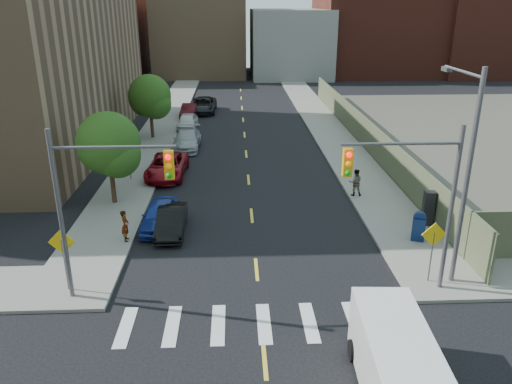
{
  "coord_description": "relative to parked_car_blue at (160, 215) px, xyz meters",
  "views": [
    {
      "loc": [
        -0.88,
        -11.52,
        11.22
      ],
      "look_at": [
        0.17,
        12.45,
        2.0
      ],
      "focal_mm": 35.0,
      "sensor_mm": 36.0,
      "label": 1
    }
  ],
  "objects": [
    {
      "name": "bg_bldg_fareast",
      "position": [
        42.88,
        57.34,
        8.3
      ],
      "size": [
        14.0,
        16.0,
        18.0
      ],
      "primitive_type": "cube",
      "color": "#592319",
      "rests_on": "ground"
    },
    {
      "name": "pedestrian_east",
      "position": [
        11.24,
        3.79,
        0.28
      ],
      "size": [
        0.87,
        0.71,
        1.66
      ],
      "primitive_type": "imported",
      "rotation": [
        0.0,
        0.0,
        3.03
      ],
      "color": "gray",
      "rests_on": "sidewalk_ne"
    },
    {
      "name": "parked_car_black",
      "position": [
        0.68,
        -0.65,
        -0.05
      ],
      "size": [
        1.43,
        3.97,
        1.3
      ],
      "primitive_type": "imported",
      "rotation": [
        0.0,
        0.0,
        0.01
      ],
      "color": "black",
      "rests_on": "ground"
    },
    {
      "name": "parked_car_blue",
      "position": [
        0.0,
        0.0,
        0.0
      ],
      "size": [
        1.85,
        4.19,
        1.4
      ],
      "primitive_type": "imported",
      "rotation": [
        0.0,
        0.0,
        -0.05
      ],
      "color": "navy",
      "rests_on": "ground"
    },
    {
      "name": "cargo_van",
      "position": [
        8.66,
        -12.26,
        0.5
      ],
      "size": [
        2.31,
        5.07,
        2.28
      ],
      "rotation": [
        0.0,
        0.0,
        -0.06
      ],
      "color": "white",
      "rests_on": "ground"
    },
    {
      "name": "tree_west_near",
      "position": [
        -3.13,
        3.38,
        2.78
      ],
      "size": [
        3.66,
        3.64,
        5.52
      ],
      "color": "#332114",
      "rests_on": "ground"
    },
    {
      "name": "parked_car_white",
      "position": [
        -0.37,
        21.55,
        0.03
      ],
      "size": [
        1.89,
        4.38,
        1.47
      ],
      "primitive_type": "imported",
      "rotation": [
        0.0,
        0.0,
        -0.04
      ],
      "color": "silver",
      "rests_on": "ground"
    },
    {
      "name": "bg_bldg_center",
      "position": [
        12.88,
        57.34,
        4.3
      ],
      "size": [
        12.0,
        16.0,
        10.0
      ],
      "primitive_type": "cube",
      "color": "gray",
      "rests_on": "ground"
    },
    {
      "name": "warn_sign_ne",
      "position": [
        12.08,
        -6.16,
        1.29
      ],
      "size": [
        1.06,
        0.06,
        2.83
      ],
      "color": "#59595E",
      "rests_on": "ground"
    },
    {
      "name": "warn_sign_midwest",
      "position": [
        -2.92,
        7.34,
        1.29
      ],
      "size": [
        1.06,
        0.06,
        2.83
      ],
      "color": "#59595E",
      "rests_on": "ground"
    },
    {
      "name": "bg_bldg_east",
      "position": [
        26.88,
        59.34,
        7.3
      ],
      "size": [
        18.0,
        18.0,
        16.0
      ],
      "primitive_type": "cube",
      "color": "#592319",
      "rests_on": "ground"
    },
    {
      "name": "parked_car_red",
      "position": [
        -0.62,
        8.2,
        0.03
      ],
      "size": [
        2.66,
        5.37,
        1.46
      ],
      "primitive_type": "imported",
      "rotation": [
        0.0,
        0.0,
        -0.05
      ],
      "color": "maroon",
      "rests_on": "ground"
    },
    {
      "name": "sidewalk_ne",
      "position": [
        12.63,
        28.84,
        -0.63
      ],
      "size": [
        3.5,
        73.0,
        0.15
      ],
      "primitive_type": "cube",
      "color": "gray",
      "rests_on": "ground"
    },
    {
      "name": "signal_nw",
      "position": [
        -1.11,
        -6.66,
        3.83
      ],
      "size": [
        4.59,
        0.3,
        7.0
      ],
      "color": "#59595E",
      "rests_on": "ground"
    },
    {
      "name": "bg_bldg_west",
      "position": [
        -17.12,
        57.34,
        5.3
      ],
      "size": [
        14.0,
        18.0,
        12.0
      ],
      "primitive_type": "cube",
      "color": "#592319",
      "rests_on": "ground"
    },
    {
      "name": "streetlight_ne",
      "position": [
        13.08,
        -5.77,
        4.52
      ],
      "size": [
        0.25,
        3.7,
        9.0
      ],
      "color": "#59595E",
      "rests_on": "ground"
    },
    {
      "name": "pedestrian_west",
      "position": [
        -1.42,
        -1.78,
        0.25
      ],
      "size": [
        0.43,
        0.61,
        1.59
      ],
      "primitive_type": "imported",
      "rotation": [
        0.0,
        0.0,
        1.66
      ],
      "color": "gray",
      "rests_on": "sidewalk_nw"
    },
    {
      "name": "bg_bldg_midwest",
      "position": [
        -1.12,
        59.34,
        6.8
      ],
      "size": [
        14.0,
        16.0,
        15.0
      ],
      "primitive_type": "cube",
      "color": "#8C6B4C",
      "rests_on": "ground"
    },
    {
      "name": "warn_sign_nw",
      "position": [
        -2.92,
        -6.16,
        1.29
      ],
      "size": [
        1.06,
        0.06,
        2.83
      ],
      "color": "#59595E",
      "rests_on": "ground"
    },
    {
      "name": "fence_north",
      "position": [
        14.48,
        15.34,
        0.55
      ],
      "size": [
        0.12,
        44.0,
        2.5
      ],
      "primitive_type": "cube",
      "color": "#576043",
      "rests_on": "ground"
    },
    {
      "name": "tree_west_far",
      "position": [
        -3.13,
        18.38,
        2.78
      ],
      "size": [
        3.66,
        3.64,
        5.52
      ],
      "color": "#332114",
      "rests_on": "ground"
    },
    {
      "name": "payphone",
      "position": [
        14.08,
        -0.56,
        0.37
      ],
      "size": [
        0.58,
        0.49,
        1.85
      ],
      "primitive_type": "cube",
      "rotation": [
        0.0,
        0.0,
        -0.08
      ],
      "color": "black",
      "rests_on": "sidewalk_ne"
    },
    {
      "name": "parked_car_maroon",
      "position": [
        -0.62,
        26.55,
        -0.01
      ],
      "size": [
        1.68,
        4.25,
        1.38
      ],
      "primitive_type": "imported",
      "rotation": [
        0.0,
        0.0,
        -0.05
      ],
      "color": "#3F0C12",
      "rests_on": "ground"
    },
    {
      "name": "signal_ne",
      "position": [
        10.86,
        -6.66,
        3.83
      ],
      "size": [
        4.59,
        0.3,
        7.0
      ],
      "color": "#59595E",
      "rests_on": "ground"
    },
    {
      "name": "mailbox",
      "position": [
        12.95,
        -2.35,
        0.17
      ],
      "size": [
        0.74,
        0.65,
        1.5
      ],
      "rotation": [
        0.0,
        0.0,
        -0.35
      ],
      "color": "#0D1F4F",
      "rests_on": "sidewalk_ne"
    },
    {
      "name": "sidewalk_nw",
      "position": [
        -2.87,
        28.84,
        -0.63
      ],
      "size": [
        3.5,
        73.0,
        0.15
      ],
      "primitive_type": "cube",
      "color": "gray",
      "rests_on": "ground"
    },
    {
      "name": "parked_car_grey",
      "position": [
        0.68,
        29.18,
        0.09
      ],
      "size": [
        2.8,
        5.76,
        1.58
      ],
      "primitive_type": "imported",
      "rotation": [
        0.0,
        0.0,
        -0.03
      ],
      "color": "black",
      "rests_on": "ground"
    },
    {
      "name": "parked_car_silver",
      "position": [
        0.14,
        15.09,
        0.04
      ],
      "size": [
        2.23,
        5.2,
        1.49
      ],
      "primitive_type": "imported",
      "rotation": [
        0.0,
        0.0,
        -0.03
      ],
      "color": "#9B9FA3",
      "rests_on": "ground"
    }
  ]
}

